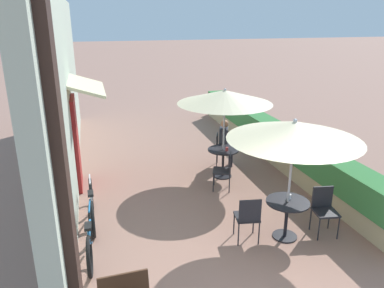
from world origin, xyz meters
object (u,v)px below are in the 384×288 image
cafe_chair_near_right (324,207)px  cafe_chair_mid_left (225,168)px  patio_table_near (287,211)px  seated_patron_mid_right (226,141)px  cafe_chair_near_left (248,216)px  coffee_cup_near (289,197)px  bicycle_leaning (90,237)px  patio_umbrella_mid (225,97)px  bicycle_second (92,205)px  patio_umbrella_near (294,131)px  coffee_cup_mid (227,149)px  cafe_chair_mid_right (221,147)px  patio_table_mid (223,157)px

cafe_chair_near_right → cafe_chair_mid_left: same height
patio_table_near → seated_patron_mid_right: size_ratio=0.61×
cafe_chair_near_left → coffee_cup_near: (0.79, 0.04, 0.24)m
patio_table_near → bicycle_leaning: 3.39m
patio_umbrella_mid → bicycle_second: patio_umbrella_mid is taller
patio_umbrella_mid → bicycle_leaning: (-3.20, -2.47, -1.66)m
patio_umbrella_near → coffee_cup_mid: patio_umbrella_near is taller
cafe_chair_mid_left → coffee_cup_mid: cafe_chair_mid_left is taller
patio_table_near → cafe_chair_near_left: (-0.72, 0.04, 0.01)m
coffee_cup_near → bicycle_leaning: size_ratio=0.05×
coffee_cup_near → cafe_chair_mid_left: size_ratio=0.10×
patio_umbrella_near → cafe_chair_mid_right: patio_umbrella_near is taller
patio_table_near → seated_patron_mid_right: (0.14, 3.49, 0.18)m
cafe_chair_mid_left → cafe_chair_near_left: bearing=-167.8°
cafe_chair_mid_left → cafe_chair_mid_right: same height
cafe_chair_mid_right → seated_patron_mid_right: (0.10, -0.04, 0.17)m
bicycle_leaning → bicycle_second: (0.05, 1.09, 0.01)m
patio_umbrella_mid → cafe_chair_mid_right: (0.20, 0.70, -1.48)m
coffee_cup_near → cafe_chair_mid_left: bearing=101.6°
coffee_cup_near → seated_patron_mid_right: 3.42m
patio_umbrella_mid → cafe_chair_mid_left: 1.65m
patio_table_near → coffee_cup_near: coffee_cup_near is taller
cafe_chair_near_right → patio_umbrella_mid: patio_umbrella_mid is taller
patio_table_near → bicycle_leaning: bearing=173.7°
patio_umbrella_mid → coffee_cup_mid: bearing=-71.5°
patio_umbrella_near → coffee_cup_near: size_ratio=24.74×
cafe_chair_mid_right → bicycle_second: bearing=-36.2°
patio_table_near → patio_umbrella_near: bearing=90.0°
patio_table_near → cafe_chair_mid_right: cafe_chair_mid_right is taller
cafe_chair_mid_right → seated_patron_mid_right: bearing=90.0°
cafe_chair_mid_right → bicycle_leaning: cafe_chair_mid_right is taller
cafe_chair_mid_left → bicycle_second: 3.04m
bicycle_leaning → coffee_cup_near: bearing=-2.4°
bicycle_second → patio_umbrella_mid: bearing=23.1°
cafe_chair_near_right → bicycle_leaning: size_ratio=0.51×
cafe_chair_near_right → patio_umbrella_mid: size_ratio=0.39×
coffee_cup_near → cafe_chair_mid_right: (-0.03, 3.46, -0.24)m
cafe_chair_near_right → cafe_chair_mid_left: size_ratio=1.00×
cafe_chair_near_left → cafe_chair_near_right: bearing=6.1°
patio_umbrella_mid → seated_patron_mid_right: 1.50m
patio_umbrella_near → patio_table_mid: patio_umbrella_near is taller
cafe_chair_near_right → cafe_chair_mid_left: (-1.08, 2.18, 0.00)m
patio_table_near → bicycle_second: (-3.31, 1.46, -0.16)m
patio_umbrella_near → patio_umbrella_mid: same height
patio_table_near → cafe_chair_near_right: bearing=-3.1°
coffee_cup_near → bicycle_second: bearing=157.7°
cafe_chair_near_left → seated_patron_mid_right: bearing=85.1°
coffee_cup_near → seated_patron_mid_right: size_ratio=0.07×
coffee_cup_mid → bicycle_second: bearing=-158.7°
patio_umbrella_near → patio_table_mid: bearing=93.2°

